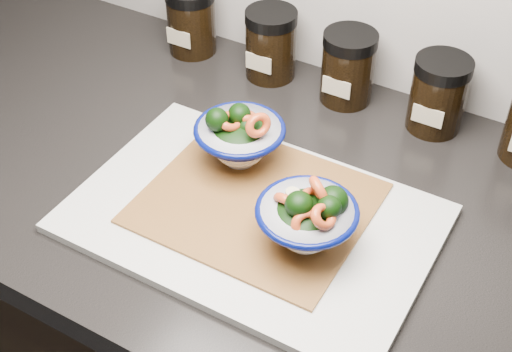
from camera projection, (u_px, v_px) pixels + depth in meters
The scene contains 9 objects.
countertop at pixel (345, 229), 0.93m from camera, with size 3.50×0.60×0.04m, color black.
cutting_board at pixel (252, 218), 0.90m from camera, with size 0.45×0.30×0.01m, color beige.
bamboo_mat at pixel (256, 203), 0.91m from camera, with size 0.28×0.24×0.00m, color #A16A30.
bowl_left at pixel (240, 138), 0.95m from camera, with size 0.12×0.12×0.10m.
bowl_right at pixel (308, 219), 0.83m from camera, with size 0.12×0.12×0.10m.
spice_jar_a at pixel (191, 20), 1.18m from camera, with size 0.08×0.08×0.11m.
spice_jar_b at pixel (271, 44), 1.12m from camera, with size 0.08×0.08×0.11m.
spice_jar_c at pixel (348, 67), 1.07m from camera, with size 0.08×0.08×0.11m.
spice_jar_d at pixel (438, 94), 1.02m from camera, with size 0.08×0.08×0.11m.
Camera 1 is at (0.22, 0.83, 1.55)m, focal length 50.00 mm.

